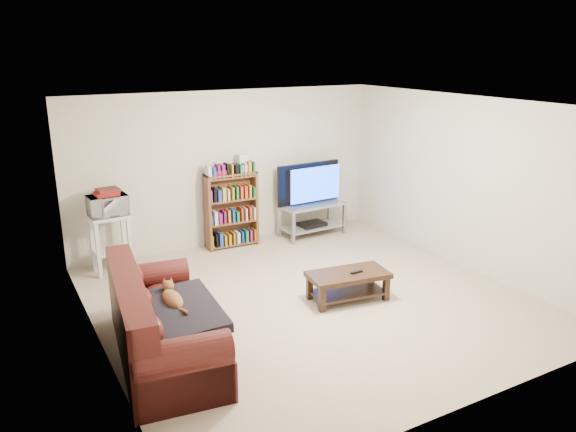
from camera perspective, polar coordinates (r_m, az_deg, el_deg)
floor at (r=7.06m, az=2.31°, el=-8.51°), size 5.00×5.00×0.00m
ceiling at (r=6.41m, az=2.57°, el=11.27°), size 5.00×5.00×0.00m
wall_back at (r=8.80m, az=-6.10°, el=4.81°), size 5.00×0.00×5.00m
wall_front at (r=4.80m, az=18.25°, el=-6.33°), size 5.00×0.00×5.00m
wall_left at (r=5.79m, az=-19.21°, el=-2.45°), size 0.00×5.00×5.00m
wall_right at (r=8.18m, az=17.58°, el=3.20°), size 0.00×5.00×5.00m
sofa at (r=5.87m, az=-13.18°, el=-11.11°), size 1.16×2.17×0.89m
blanket at (r=5.67m, az=-11.27°, el=-9.61°), size 0.85×1.08×0.18m
cat at (r=5.81m, az=-11.66°, el=-8.29°), size 0.30×0.59×0.17m
coffee_table at (r=7.00m, az=6.11°, el=-6.57°), size 1.05×0.62×0.36m
remote at (r=6.96m, az=6.98°, el=-5.67°), size 0.16×0.05×0.02m
tv_stand at (r=9.27m, az=2.46°, el=0.18°), size 1.10×0.54×0.54m
television at (r=9.14m, az=2.50°, el=3.25°), size 1.17×0.22×0.67m
dvd_player at (r=9.33m, az=2.45°, el=-0.84°), size 0.45×0.33×0.06m
bookshelf at (r=8.73m, az=-5.77°, el=0.72°), size 0.82×0.28×1.18m
shelf_clutter at (r=8.62m, az=-5.32°, el=5.14°), size 0.60×0.19×0.28m
microwave_stand at (r=8.09m, az=-17.58°, el=-1.93°), size 0.54×0.40×0.82m
microwave at (r=7.97m, az=-17.86°, el=1.04°), size 0.53×0.37×0.28m
game_boxes at (r=7.92m, az=-17.96°, el=2.19°), size 0.31×0.28×0.05m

